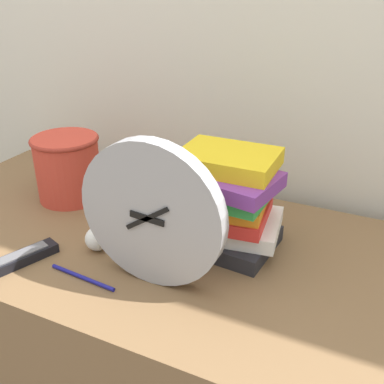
% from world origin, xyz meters
% --- Properties ---
extents(wall_back, '(6.00, 0.04, 2.40)m').
position_xyz_m(wall_back, '(0.00, 0.68, 1.20)').
color(wall_back, silver).
rests_on(wall_back, ground_plane).
extents(desk, '(1.37, 0.61, 0.77)m').
position_xyz_m(desk, '(0.00, 0.31, 0.38)').
color(desk, brown).
rests_on(desk, ground_plane).
extents(desk_clock, '(0.29, 0.04, 0.29)m').
position_xyz_m(desk_clock, '(0.04, 0.18, 0.91)').
color(desk_clock, '#99999E').
rests_on(desk_clock, desk).
extents(book_stack, '(0.25, 0.21, 0.21)m').
position_xyz_m(book_stack, '(0.11, 0.35, 0.87)').
color(book_stack, '#232328').
rests_on(book_stack, desk).
extents(basket, '(0.17, 0.17, 0.17)m').
position_xyz_m(basket, '(-0.33, 0.39, 0.86)').
color(basket, '#C63D2D').
rests_on(basket, desk).
extents(tv_remote, '(0.09, 0.16, 0.02)m').
position_xyz_m(tv_remote, '(-0.23, 0.11, 0.78)').
color(tv_remote, black).
rests_on(tv_remote, desk).
extents(crumpled_paper_ball, '(0.05, 0.05, 0.05)m').
position_xyz_m(crumpled_paper_ball, '(-0.12, 0.22, 0.79)').
color(crumpled_paper_ball, white).
rests_on(crumpled_paper_ball, desk).
extents(pen, '(0.15, 0.02, 0.01)m').
position_xyz_m(pen, '(-0.08, 0.12, 0.77)').
color(pen, navy).
rests_on(pen, desk).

